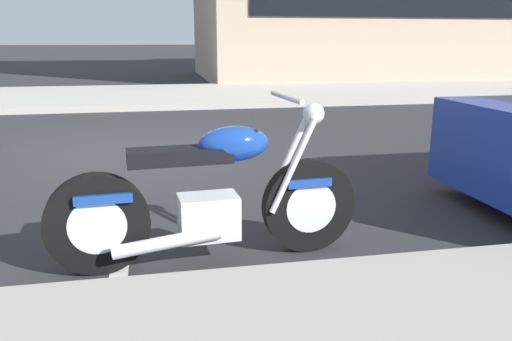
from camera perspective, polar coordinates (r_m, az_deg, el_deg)
ground_plane at (r=7.21m, az=-13.23°, el=2.06°), size 260.00×260.00×0.00m
parking_stall_stripe at (r=3.88m, az=-14.68°, el=-8.72°), size 0.12×2.20×0.01m
parked_motorcycle at (r=3.49m, az=-4.98°, el=-3.24°), size 2.13×0.62×1.13m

